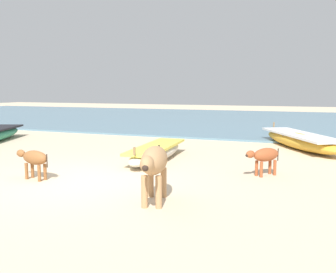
{
  "coord_description": "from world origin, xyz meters",
  "views": [
    {
      "loc": [
        4.59,
        -6.52,
        1.98
      ],
      "look_at": [
        0.62,
        3.51,
        0.6
      ],
      "focal_mm": 38.98,
      "sensor_mm": 36.0,
      "label": 1
    }
  ],
  "objects_px": {
    "calf_far_brown": "(34,159)",
    "fishing_boat_1": "(299,140)",
    "cow_adult_tan": "(154,163)",
    "fishing_boat_2": "(156,152)",
    "calf_near_rust": "(265,156)"
  },
  "relations": [
    {
      "from": "fishing_boat_2",
      "to": "calf_far_brown",
      "type": "relative_size",
      "value": 3.61
    },
    {
      "from": "fishing_boat_1",
      "to": "cow_adult_tan",
      "type": "height_order",
      "value": "cow_adult_tan"
    },
    {
      "from": "fishing_boat_2",
      "to": "calf_near_rust",
      "type": "bearing_deg",
      "value": 70.2
    },
    {
      "from": "fishing_boat_1",
      "to": "calf_far_brown",
      "type": "relative_size",
      "value": 4.55
    },
    {
      "from": "cow_adult_tan",
      "to": "calf_near_rust",
      "type": "relative_size",
      "value": 1.74
    },
    {
      "from": "calf_far_brown",
      "to": "calf_near_rust",
      "type": "bearing_deg",
      "value": -145.14
    },
    {
      "from": "fishing_boat_1",
      "to": "calf_far_brown",
      "type": "xyz_separation_m",
      "value": [
        -5.33,
        -6.82,
        0.19
      ]
    },
    {
      "from": "calf_far_brown",
      "to": "fishing_boat_1",
      "type": "bearing_deg",
      "value": -118.49
    },
    {
      "from": "fishing_boat_1",
      "to": "cow_adult_tan",
      "type": "distance_m",
      "value": 7.74
    },
    {
      "from": "fishing_boat_1",
      "to": "fishing_boat_2",
      "type": "relative_size",
      "value": 1.26
    },
    {
      "from": "fishing_boat_2",
      "to": "cow_adult_tan",
      "type": "distance_m",
      "value": 4.03
    },
    {
      "from": "fishing_boat_2",
      "to": "calf_far_brown",
      "type": "xyz_separation_m",
      "value": [
        -1.62,
        -3.09,
        0.24
      ]
    },
    {
      "from": "cow_adult_tan",
      "to": "calf_near_rust",
      "type": "height_order",
      "value": "cow_adult_tan"
    },
    {
      "from": "calf_far_brown",
      "to": "fishing_boat_2",
      "type": "bearing_deg",
      "value": -108.17
    },
    {
      "from": "fishing_boat_1",
      "to": "fishing_boat_2",
      "type": "height_order",
      "value": "fishing_boat_1"
    }
  ]
}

